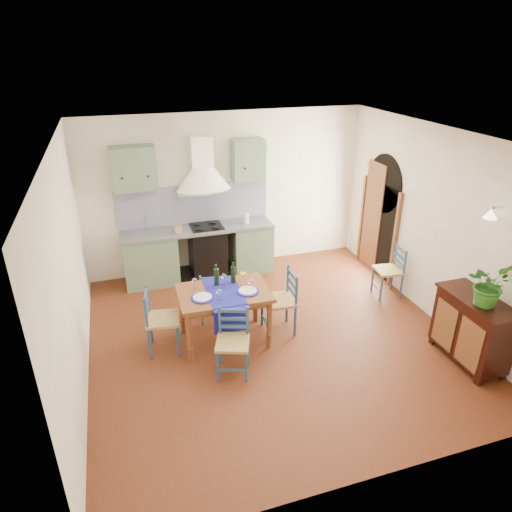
{
  "coord_description": "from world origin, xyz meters",
  "views": [
    {
      "loc": [
        -1.86,
        -5.09,
        3.83
      ],
      "look_at": [
        -0.15,
        0.3,
        1.16
      ],
      "focal_mm": 32.0,
      "sensor_mm": 36.0,
      "label": 1
    }
  ],
  "objects_px": {
    "dining_table": "(224,297)",
    "potted_plant": "(489,284)",
    "sideboard": "(472,328)",
    "chair_near": "(233,342)"
  },
  "relations": [
    {
      "from": "dining_table",
      "to": "sideboard",
      "type": "relative_size",
      "value": 1.19
    },
    {
      "from": "dining_table",
      "to": "potted_plant",
      "type": "height_order",
      "value": "potted_plant"
    },
    {
      "from": "potted_plant",
      "to": "sideboard",
      "type": "bearing_deg",
      "value": 73.13
    },
    {
      "from": "chair_near",
      "to": "potted_plant",
      "type": "relative_size",
      "value": 1.58
    },
    {
      "from": "chair_near",
      "to": "sideboard",
      "type": "height_order",
      "value": "sideboard"
    },
    {
      "from": "sideboard",
      "to": "potted_plant",
      "type": "xyz_separation_m",
      "value": [
        -0.04,
        -0.12,
        0.7
      ]
    },
    {
      "from": "potted_plant",
      "to": "dining_table",
      "type": "bearing_deg",
      "value": 152.17
    },
    {
      "from": "dining_table",
      "to": "potted_plant",
      "type": "distance_m",
      "value": 3.29
    },
    {
      "from": "dining_table",
      "to": "potted_plant",
      "type": "relative_size",
      "value": 2.27
    },
    {
      "from": "chair_near",
      "to": "sideboard",
      "type": "bearing_deg",
      "value": -13.48
    }
  ]
}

